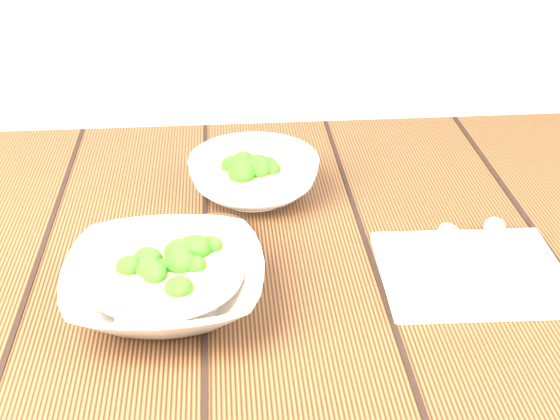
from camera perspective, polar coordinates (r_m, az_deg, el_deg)
name	(u,v)px	position (r m, az deg, el deg)	size (l,w,h in m)	color
table	(225,334)	(1.02, -4.03, -9.00)	(1.20, 0.80, 0.75)	#392310
soup_bowl_front	(165,282)	(0.86, -8.43, -5.25)	(0.22, 0.22, 0.06)	silver
soup_bowl_back	(254,175)	(1.07, -1.93, 2.58)	(0.20, 0.20, 0.06)	silver
trivet	(215,237)	(0.96, -4.75, -1.95)	(0.10, 0.10, 0.02)	black
napkin	(471,272)	(0.93, 13.83, -4.46)	(0.21, 0.17, 0.01)	beige
spoon_left	(454,247)	(0.96, 12.63, -2.69)	(0.04, 0.17, 0.01)	#AEA699
spoon_right	(493,240)	(0.98, 15.33, -2.15)	(0.08, 0.17, 0.01)	#AEA699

